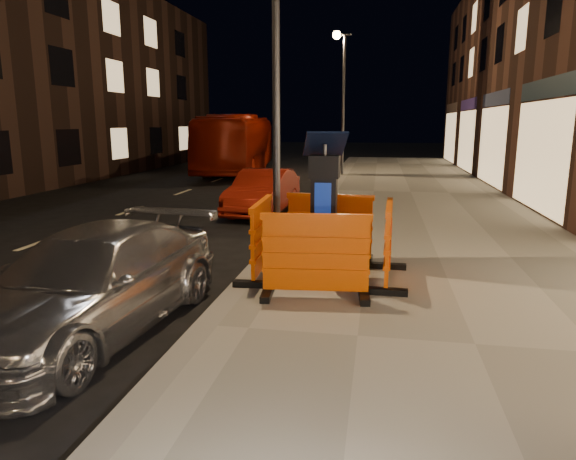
% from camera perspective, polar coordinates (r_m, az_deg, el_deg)
% --- Properties ---
extents(ground_plane, '(120.00, 120.00, 0.00)m').
position_cam_1_polar(ground_plane, '(6.19, -9.14, -11.64)').
color(ground_plane, black).
rests_on(ground_plane, ground).
extents(sidewalk, '(6.00, 60.00, 0.15)m').
position_cam_1_polar(sidewalk, '(5.95, 20.03, -12.47)').
color(sidewalk, gray).
rests_on(sidewalk, ground).
extents(kerb, '(0.30, 60.00, 0.15)m').
position_cam_1_polar(kerb, '(6.17, -9.16, -11.00)').
color(kerb, slate).
rests_on(kerb, ground).
extents(parking_kiosk, '(0.65, 0.65, 2.05)m').
position_cam_1_polar(parking_kiosk, '(7.61, 4.01, 2.17)').
color(parking_kiosk, black).
rests_on(parking_kiosk, sidewalk).
extents(barrier_front, '(1.52, 0.74, 1.15)m').
position_cam_1_polar(barrier_front, '(6.78, 3.09, -2.95)').
color(barrier_front, '#E65002').
rests_on(barrier_front, sidewalk).
extents(barrier_back, '(1.50, 0.67, 1.15)m').
position_cam_1_polar(barrier_back, '(8.62, 4.65, 0.24)').
color(barrier_back, '#E65002').
rests_on(barrier_back, sidewalk).
extents(barrier_kerbside, '(0.67, 1.49, 1.15)m').
position_cam_1_polar(barrier_kerbside, '(7.85, -2.94, -0.89)').
color(barrier_kerbside, '#E65002').
rests_on(barrier_kerbside, sidewalk).
extents(barrier_bldgside, '(0.65, 1.49, 1.15)m').
position_cam_1_polar(barrier_bldgside, '(7.66, 11.05, -1.43)').
color(barrier_bldgside, '#E65002').
rests_on(barrier_bldgside, sidewalk).
extents(car_silver, '(2.11, 4.32, 1.21)m').
position_cam_1_polar(car_silver, '(6.72, -20.56, -10.37)').
color(car_silver, '#B5B5BA').
rests_on(car_silver, ground).
extents(car_red, '(1.48, 3.72, 1.20)m').
position_cam_1_polar(car_red, '(14.15, -2.73, 1.86)').
color(car_red, maroon).
rests_on(car_red, ground).
extents(bus_doubledecker, '(3.41, 10.31, 2.82)m').
position_cam_1_polar(bus_doubledecker, '(26.11, -5.58, 6.42)').
color(bus_doubledecker, maroon).
rests_on(bus_doubledecker, ground).
extents(street_lamp_mid, '(0.12, 0.12, 6.00)m').
position_cam_1_polar(street_lamp_mid, '(8.55, -1.33, 16.53)').
color(street_lamp_mid, '#3F3F44').
rests_on(street_lamp_mid, sidewalk).
extents(street_lamp_far, '(0.12, 0.12, 6.00)m').
position_cam_1_polar(street_lamp_far, '(23.42, 6.17, 13.50)').
color(street_lamp_far, '#3F3F44').
rests_on(street_lamp_far, sidewalk).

